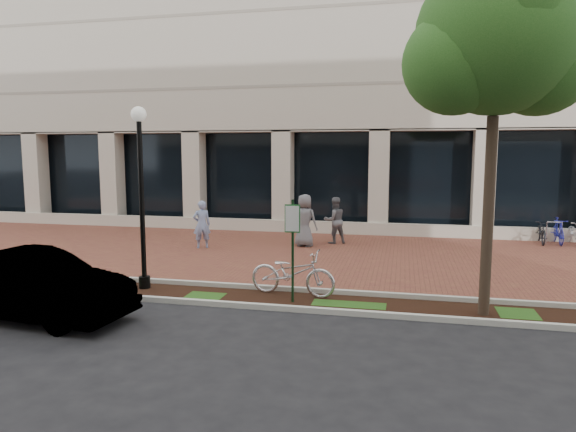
% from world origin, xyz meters
% --- Properties ---
extents(ground, '(120.00, 120.00, 0.00)m').
position_xyz_m(ground, '(0.00, 0.00, 0.00)').
color(ground, black).
rests_on(ground, ground).
extents(brick_plaza, '(40.00, 9.00, 0.01)m').
position_xyz_m(brick_plaza, '(0.00, 0.00, 0.01)').
color(brick_plaza, brown).
rests_on(brick_plaza, ground).
extents(planting_strip, '(40.00, 1.50, 0.01)m').
position_xyz_m(planting_strip, '(0.00, -5.25, 0.01)').
color(planting_strip, black).
rests_on(planting_strip, ground).
extents(curb_plaza_side, '(40.00, 0.12, 0.12)m').
position_xyz_m(curb_plaza_side, '(0.00, -4.50, 0.06)').
color(curb_plaza_side, beige).
rests_on(curb_plaza_side, ground).
extents(curb_street_side, '(40.00, 0.12, 0.12)m').
position_xyz_m(curb_street_side, '(0.00, -6.00, 0.06)').
color(curb_street_side, beige).
rests_on(curb_street_side, ground).
extents(near_office_building, '(40.00, 12.12, 16.00)m').
position_xyz_m(near_office_building, '(0.00, 10.47, 10.05)').
color(near_office_building, '#C0B4A4').
rests_on(near_office_building, ground).
extents(parking_sign, '(0.34, 0.07, 2.30)m').
position_xyz_m(parking_sign, '(0.64, -5.37, 1.47)').
color(parking_sign, '#14381B').
rests_on(parking_sign, ground).
extents(lamppost, '(0.36, 0.36, 4.39)m').
position_xyz_m(lamppost, '(-3.16, -4.99, 2.48)').
color(lamppost, black).
rests_on(lamppost, ground).
extents(street_tree, '(3.72, 3.10, 7.13)m').
position_xyz_m(street_tree, '(4.71, -5.31, 5.38)').
color(street_tree, '#413025').
rests_on(street_tree, ground).
extents(locked_bicycle, '(2.13, 0.99, 1.08)m').
position_xyz_m(locked_bicycle, '(0.52, -4.81, 0.54)').
color(locked_bicycle, silver).
rests_on(locked_bicycle, ground).
extents(pedestrian_left, '(0.72, 0.65, 1.67)m').
position_xyz_m(pedestrian_left, '(-3.81, 0.30, 0.83)').
color(pedestrian_left, '#8194C1').
rests_on(pedestrian_left, ground).
extents(pedestrian_mid, '(1.04, 0.97, 1.70)m').
position_xyz_m(pedestrian_mid, '(0.56, 2.25, 0.85)').
color(pedestrian_mid, '#5C5C60').
rests_on(pedestrian_mid, ground).
extents(pedestrian_right, '(1.03, 0.79, 1.86)m').
position_xyz_m(pedestrian_right, '(-0.39, 1.40, 0.93)').
color(pedestrian_right, '#5D5D61').
rests_on(pedestrian_right, ground).
extents(bike_rack_cluster, '(2.94, 1.70, 0.96)m').
position_xyz_m(bike_rack_cluster, '(9.06, 3.91, 0.45)').
color(bike_rack_cluster, black).
rests_on(bike_rack_cluster, ground).
extents(sedan_near_curb, '(4.26, 1.81, 1.36)m').
position_xyz_m(sedan_near_curb, '(-4.20, -7.59, 0.68)').
color(sedan_near_curb, '#A8A9AD').
rests_on(sedan_near_curb, ground).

